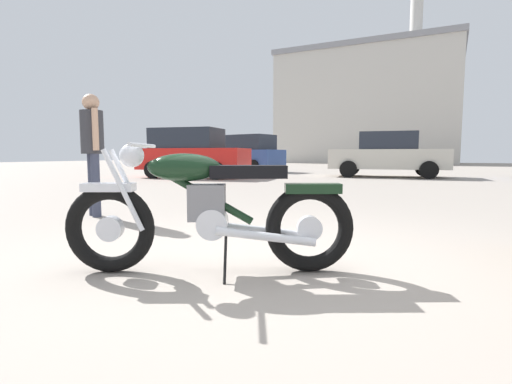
{
  "coord_description": "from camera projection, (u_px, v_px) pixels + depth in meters",
  "views": [
    {
      "loc": [
        1.09,
        -2.72,
        0.85
      ],
      "look_at": [
        -0.42,
        0.53,
        0.5
      ],
      "focal_mm": 26.93,
      "sensor_mm": 36.0,
      "label": 1
    }
  ],
  "objects": [
    {
      "name": "white_estate_far",
      "position": [
        191.0,
        152.0,
        13.95
      ],
      "size": [
        4.1,
        2.26,
        1.78
      ],
      "rotation": [
        0.0,
        0.0,
        0.15
      ],
      "color": "black",
      "rests_on": "ground_plane"
    },
    {
      "name": "industrial_building",
      "position": [
        369.0,
        107.0,
        37.86
      ],
      "size": [
        17.01,
        10.48,
        21.77
      ],
      "rotation": [
        0.0,
        0.0,
        -0.04
      ],
      "color": "beige",
      "rests_on": "ground_plane"
    },
    {
      "name": "red_hatchback_near",
      "position": [
        245.0,
        153.0,
        18.88
      ],
      "size": [
        4.14,
        2.37,
        1.78
      ],
      "rotation": [
        0.0,
        0.0,
        2.95
      ],
      "color": "black",
      "rests_on": "ground_plane"
    },
    {
      "name": "bystander",
      "position": [
        92.0,
        142.0,
        5.21
      ],
      "size": [
        0.41,
        0.3,
        1.66
      ],
      "rotation": [
        0.0,
        0.0,
        1.06
      ],
      "color": "#383D51",
      "rests_on": "ground_plane"
    },
    {
      "name": "vintage_motorcycle",
      "position": [
        208.0,
        210.0,
        2.76
      ],
      "size": [
        1.92,
        1.0,
        0.94
      ],
      "rotation": [
        0.0,
        0.0,
        3.59
      ],
      "color": "black",
      "rests_on": "ground_plane"
    },
    {
      "name": "blue_hatchback_right",
      "position": [
        387.0,
        155.0,
        14.33
      ],
      "size": [
        4.37,
        2.3,
        1.67
      ],
      "rotation": [
        0.0,
        0.0,
        0.12
      ],
      "color": "black",
      "rests_on": "ground_plane"
    },
    {
      "name": "ground_plane",
      "position": [
        276.0,
        264.0,
        2.99
      ],
      "size": [
        80.0,
        80.0,
        0.0
      ],
      "primitive_type": "plane",
      "color": "gray"
    }
  ]
}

